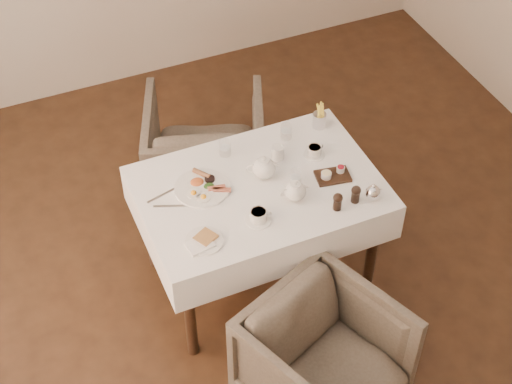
{
  "coord_description": "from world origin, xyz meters",
  "views": [
    {
      "loc": [
        -1.27,
        -2.44,
        3.67
      ],
      "look_at": [
        -0.14,
        0.18,
        0.82
      ],
      "focal_mm": 55.0,
      "sensor_mm": 36.0,
      "label": 1
    }
  ],
  "objects": [
    {
      "name": "silver_pot",
      "position": [
        0.42,
        -0.04,
        0.81
      ],
      "size": [
        0.12,
        0.11,
        0.11
      ],
      "primitive_type": null,
      "rotation": [
        0.0,
        0.0,
        0.42
      ],
      "color": "white",
      "rests_on": "table"
    },
    {
      "name": "condiment_board",
      "position": [
        0.31,
        0.18,
        0.77
      ],
      "size": [
        0.2,
        0.15,
        0.05
      ],
      "rotation": [
        0.0,
        0.0,
        -0.17
      ],
      "color": "black",
      "rests_on": "table"
    },
    {
      "name": "glass_left",
      "position": [
        -0.15,
        0.58,
        0.8
      ],
      "size": [
        0.09,
        0.09,
        0.09
      ],
      "primitive_type": "cylinder",
      "rotation": [
        0.0,
        0.0,
        0.4
      ],
      "color": "silver",
      "rests_on": "table"
    },
    {
      "name": "breakfast_plate",
      "position": [
        -0.36,
        0.38,
        0.77
      ],
      "size": [
        0.3,
        0.3,
        0.04
      ],
      "rotation": [
        0.0,
        0.0,
        0.17
      ],
      "color": "white",
      "rests_on": "table"
    },
    {
      "name": "table",
      "position": [
        -0.08,
        0.27,
        0.64
      ],
      "size": [
        1.28,
        0.88,
        0.75
      ],
      "color": "black",
      "rests_on": "ground"
    },
    {
      "name": "teacup_near",
      "position": [
        -0.18,
        0.05,
        0.79
      ],
      "size": [
        0.13,
        0.13,
        0.07
      ],
      "rotation": [
        0.0,
        0.0,
        -0.27
      ],
      "color": "white",
      "rests_on": "table"
    },
    {
      "name": "glass_right",
      "position": [
        0.22,
        0.58,
        0.8
      ],
      "size": [
        0.08,
        0.08,
        0.09
      ],
      "primitive_type": "cylinder",
      "rotation": [
        0.0,
        0.0,
        0.18
      ],
      "color": "silver",
      "rests_on": "table"
    },
    {
      "name": "side_plate",
      "position": [
        -0.49,
        0.02,
        0.76
      ],
      "size": [
        0.2,
        0.19,
        0.02
      ],
      "rotation": [
        0.0,
        0.0,
        0.27
      ],
      "color": "white",
      "rests_on": "table"
    },
    {
      "name": "teacup_far",
      "position": [
        0.3,
        0.38,
        0.78
      ],
      "size": [
        0.12,
        0.12,
        0.06
      ],
      "rotation": [
        0.0,
        0.0,
        0.19
      ],
      "color": "white",
      "rests_on": "table"
    },
    {
      "name": "creamer",
      "position": [
        0.1,
        0.44,
        0.8
      ],
      "size": [
        0.08,
        0.08,
        0.08
      ],
      "primitive_type": "cylinder",
      "rotation": [
        0.0,
        0.0,
        -0.13
      ],
      "color": "white",
      "rests_on": "table"
    },
    {
      "name": "teapot_front",
      "position": [
        0.06,
        0.12,
        0.82
      ],
      "size": [
        0.17,
        0.14,
        0.13
      ],
      "primitive_type": null,
      "rotation": [
        0.0,
        0.0,
        -0.11
      ],
      "color": "white",
      "rests_on": "table"
    },
    {
      "name": "armchair_near",
      "position": [
        -0.09,
        -0.58,
        0.32
      ],
      "size": [
        0.89,
        0.91,
        0.64
      ],
      "primitive_type": "imported",
      "rotation": [
        0.0,
        0.0,
        0.38
      ],
      "color": "#463D33",
      "rests_on": "ground"
    },
    {
      "name": "armchair_far",
      "position": [
        -0.09,
        1.1,
        0.34
      ],
      "size": [
        0.95,
        0.97,
        0.69
      ],
      "primitive_type": "imported",
      "rotation": [
        0.0,
        0.0,
        2.77
      ],
      "color": "#463D33",
      "rests_on": "ground"
    },
    {
      "name": "cutlery_fork",
      "position": [
        -0.58,
        0.41,
        0.76
      ],
      "size": [
        0.17,
        0.06,
        0.0
      ],
      "primitive_type": "cube",
      "rotation": [
        0.0,
        0.0,
        1.82
      ],
      "color": "silver",
      "rests_on": "table"
    },
    {
      "name": "pepper_mill_right",
      "position": [
        0.34,
        -0.02,
        0.81
      ],
      "size": [
        0.06,
        0.06,
        0.11
      ],
      "primitive_type": null,
      "rotation": [
        0.0,
        0.0,
        0.18
      ],
      "color": "black",
      "rests_on": "table"
    },
    {
      "name": "pepper_mill_left",
      "position": [
        0.22,
        -0.03,
        0.81
      ],
      "size": [
        0.05,
        0.05,
        0.1
      ],
      "primitive_type": null,
      "rotation": [
        0.0,
        0.0,
        0.05
      ],
      "color": "black",
      "rests_on": "table"
    },
    {
      "name": "teapot_centre",
      "position": [
        -0.03,
        0.34,
        0.83
      ],
      "size": [
        0.21,
        0.18,
        0.14
      ],
      "primitive_type": null,
      "rotation": [
        0.0,
        0.0,
        -0.28
      ],
      "color": "white",
      "rests_on": "table"
    },
    {
      "name": "fries_cup",
      "position": [
        0.43,
        0.59,
        0.83
      ],
      "size": [
        0.08,
        0.08,
        0.16
      ],
      "rotation": [
        0.0,
        0.0,
        0.32
      ],
      "color": "silver",
      "rests_on": "table"
    },
    {
      "name": "glass_mid",
      "position": [
        0.1,
        0.22,
        0.8
      ],
      "size": [
        0.07,
        0.07,
        0.09
      ],
      "primitive_type": "cylinder",
      "rotation": [
        0.0,
        0.0,
        0.09
      ],
      "color": "silver",
      "rests_on": "table"
    },
    {
      "name": "cutlery_knife",
      "position": [
        -0.55,
        0.32,
        0.76
      ],
      "size": [
        0.19,
        0.09,
        0.0
      ],
      "primitive_type": "cube",
      "rotation": [
        0.0,
        0.0,
        1.18
      ],
      "color": "silver",
      "rests_on": "table"
    }
  ]
}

